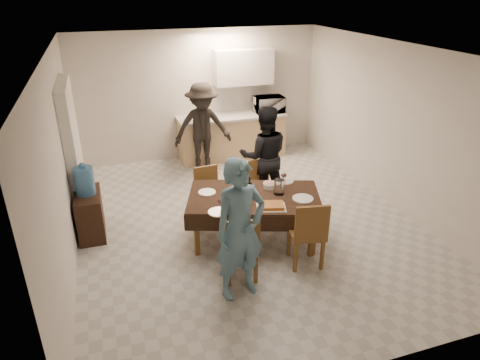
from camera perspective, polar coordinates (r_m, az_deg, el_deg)
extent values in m
cube|color=#B9BAB4|center=(6.72, 0.81, -5.54)|extent=(5.00, 6.00, 0.02)
cube|color=white|center=(5.85, 0.97, 16.98)|extent=(5.00, 6.00, 0.02)
cube|color=silver|center=(8.94, -5.49, 11.16)|extent=(5.00, 0.02, 2.60)
cube|color=silver|center=(3.76, 16.14, -10.27)|extent=(5.00, 0.02, 2.60)
cube|color=silver|center=(5.90, -22.76, 1.96)|extent=(0.02, 6.00, 2.60)
cube|color=silver|center=(7.33, 19.84, 6.72)|extent=(0.02, 6.00, 2.60)
cube|color=beige|center=(7.10, -21.34, 3.76)|extent=(0.15, 1.40, 2.10)
cube|color=tan|center=(9.03, -1.08, 5.67)|extent=(2.20, 0.60, 0.86)
cube|color=#ADADA8|center=(8.89, -1.10, 8.43)|extent=(2.24, 0.64, 0.05)
cube|color=silver|center=(8.89, 0.48, 14.82)|extent=(1.20, 0.34, 0.70)
cube|color=black|center=(5.95, 1.90, -2.29)|extent=(2.05, 1.59, 0.04)
cube|color=brown|center=(6.12, 1.85, -5.23)|extent=(0.07, 0.07, 0.67)
cube|color=brown|center=(5.34, 0.03, -8.79)|extent=(0.48, 0.48, 0.05)
cube|color=brown|center=(5.05, 0.70, -7.57)|extent=(0.42, 0.11, 0.45)
cube|color=brown|center=(5.63, 8.84, -6.95)|extent=(0.50, 0.50, 0.05)
cube|color=brown|center=(5.35, 9.95, -5.64)|extent=(0.43, 0.12, 0.46)
cube|color=brown|center=(6.60, -4.04, -2.15)|extent=(0.41, 0.41, 0.05)
cube|color=brown|center=(6.35, -3.71, -0.99)|extent=(0.39, 0.07, 0.41)
cube|color=brown|center=(6.84, 3.27, -1.04)|extent=(0.47, 0.47, 0.05)
cube|color=brown|center=(6.60, 3.87, 0.13)|extent=(0.39, 0.12, 0.42)
cube|color=black|center=(6.61, -19.36, -4.35)|extent=(0.36, 0.72, 0.67)
cylinder|color=teal|center=(6.38, -20.03, -0.13)|extent=(0.27, 0.27, 0.41)
cylinder|color=white|center=(5.97, 5.24, -0.92)|extent=(0.14, 0.14, 0.22)
cube|color=#B47035|center=(5.65, 4.17, -3.43)|extent=(0.45, 0.39, 0.05)
cylinder|color=silver|center=(6.18, 3.95, -0.70)|extent=(0.19, 0.19, 0.07)
cylinder|color=silver|center=(6.16, 0.58, -0.93)|extent=(0.19, 0.19, 0.03)
cylinder|color=silver|center=(5.53, -2.91, -4.28)|extent=(0.26, 0.26, 0.02)
cylinder|color=silver|center=(5.91, 8.38, -2.47)|extent=(0.29, 0.29, 0.02)
cylinder|color=silver|center=(6.04, -4.43, -1.64)|extent=(0.25, 0.25, 0.01)
cylinder|color=silver|center=(6.40, 6.04, -0.14)|extent=(0.25, 0.25, 0.01)
imported|color=silver|center=(9.11, 3.90, 10.03)|extent=(0.60, 0.41, 0.33)
imported|color=slate|center=(4.84, 0.01, -6.77)|extent=(0.70, 0.53, 1.73)
imported|color=black|center=(6.97, 3.24, 3.19)|extent=(0.93, 0.80, 1.67)
imported|color=black|center=(8.31, -5.02, 6.98)|extent=(1.11, 0.64, 1.73)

